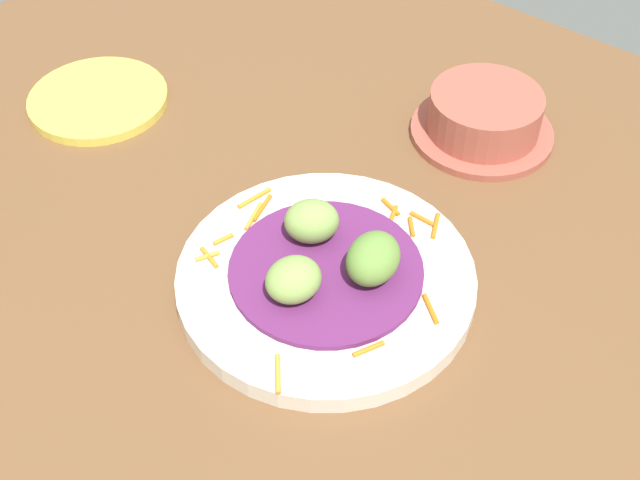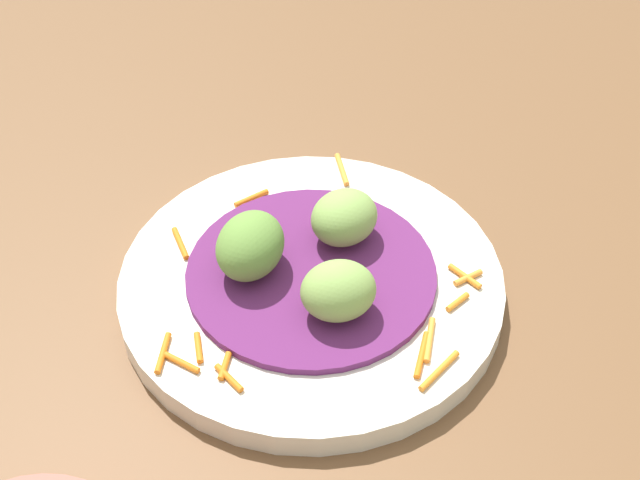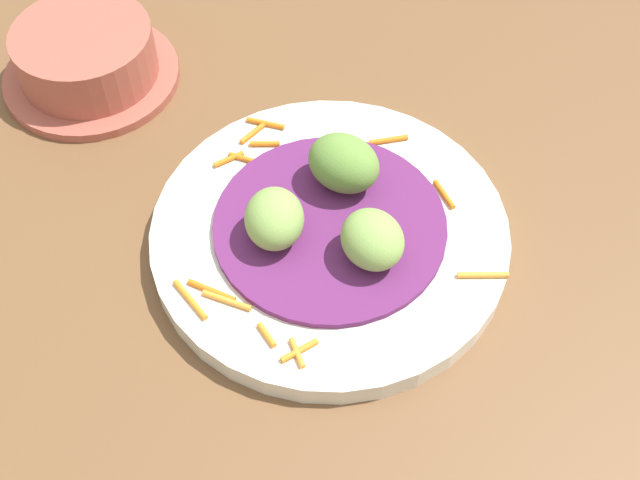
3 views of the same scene
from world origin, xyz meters
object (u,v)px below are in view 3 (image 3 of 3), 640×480
main_plate (330,235)px  guac_scoop_right (344,163)px  terracotta_bowl (87,58)px  guac_scoop_center (372,240)px  guac_scoop_left (274,219)px

main_plate → guac_scoop_right: size_ratio=4.80×
main_plate → terracotta_bowl: size_ratio=1.74×
guac_scoop_center → terracotta_bowl: guac_scoop_center is taller
guac_scoop_left → guac_scoop_right: bearing=-2.8°
guac_scoop_right → terracotta_bowl: 24.61cm
main_plate → guac_scoop_right: guac_scoop_right is taller
terracotta_bowl → guac_scoop_left: bearing=-96.6°
guac_scoop_center → guac_scoop_right: size_ratio=0.88×
terracotta_bowl → guac_scoop_center: bearing=-89.4°
main_plate → terracotta_bowl: bearing=91.1°
terracotta_bowl → guac_scoop_right: bearing=-80.7°
guac_scoop_left → terracotta_bowl: (2.74, 23.87, -1.85)cm
main_plate → terracotta_bowl: 26.02cm
guac_scoop_left → guac_scoop_center: size_ratio=1.01×
guac_scoop_center → guac_scoop_right: bearing=57.2°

